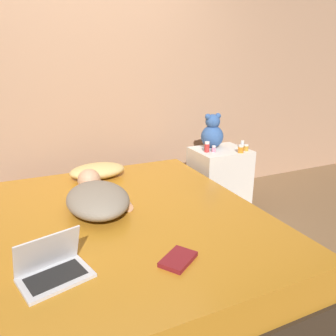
% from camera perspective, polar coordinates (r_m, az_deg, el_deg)
% --- Properties ---
extents(ground_plane, '(12.00, 12.00, 0.00)m').
position_cam_1_polar(ground_plane, '(2.41, -6.69, -18.27)').
color(ground_plane, brown).
extents(wall_back, '(8.00, 0.06, 2.60)m').
position_cam_1_polar(wall_back, '(3.19, -15.08, 15.34)').
color(wall_back, tan).
rests_on(wall_back, ground_plane).
extents(bed, '(1.70, 2.01, 0.48)m').
position_cam_1_polar(bed, '(2.28, -6.91, -13.41)').
color(bed, '#2D2319').
rests_on(bed, ground_plane).
extents(nightstand, '(0.51, 0.44, 0.62)m').
position_cam_1_polar(nightstand, '(3.28, 8.86, -1.98)').
color(nightstand, silver).
rests_on(nightstand, ground_plane).
extents(pillow, '(0.46, 0.29, 0.12)m').
position_cam_1_polar(pillow, '(2.82, -12.18, -0.48)').
color(pillow, tan).
rests_on(pillow, bed).
extents(person_lying, '(0.43, 0.75, 0.17)m').
position_cam_1_polar(person_lying, '(2.24, -12.21, -4.90)').
color(person_lying, gray).
rests_on(person_lying, bed).
extents(laptop, '(0.35, 0.28, 0.21)m').
position_cam_1_polar(laptop, '(1.64, -19.44, -16.06)').
color(laptop, silver).
rests_on(laptop, bed).
extents(teddy_bear, '(0.22, 0.22, 0.33)m').
position_cam_1_polar(teddy_bear, '(3.21, 7.72, 6.09)').
color(teddy_bear, '#335693').
rests_on(teddy_bear, nightstand).
extents(bottle_orange, '(0.05, 0.05, 0.07)m').
position_cam_1_polar(bottle_orange, '(3.09, 12.56, 3.25)').
color(bottle_orange, orange).
rests_on(bottle_orange, nightstand).
extents(bottle_clear, '(0.03, 0.03, 0.07)m').
position_cam_1_polar(bottle_clear, '(3.26, 12.82, 4.03)').
color(bottle_clear, silver).
rests_on(bottle_clear, nightstand).
extents(bottle_red, '(0.05, 0.05, 0.10)m').
position_cam_1_polar(bottle_red, '(3.06, 6.80, 3.66)').
color(bottle_red, '#B72D2D').
rests_on(bottle_red, nightstand).
extents(bottle_pink, '(0.04, 0.04, 0.06)m').
position_cam_1_polar(bottle_pink, '(3.07, 7.96, 3.31)').
color(bottle_pink, pink).
rests_on(bottle_pink, nightstand).
extents(bottle_amber, '(0.05, 0.05, 0.06)m').
position_cam_1_polar(bottle_amber, '(3.17, 13.44, 3.46)').
color(bottle_amber, gold).
rests_on(bottle_amber, nightstand).
extents(book, '(0.23, 0.21, 0.02)m').
position_cam_1_polar(book, '(1.68, 1.79, -15.59)').
color(book, maroon).
rests_on(book, bed).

